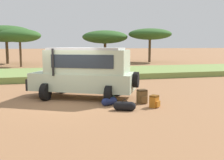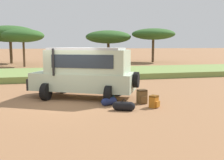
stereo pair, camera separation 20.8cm
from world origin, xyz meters
The scene contains 12 objects.
ground_plane centered at (0.00, 0.00, 0.00)m, with size 320.00×320.00×0.00m, color #936642.
grass_bank centered at (0.00, 10.16, 0.22)m, with size 120.00×7.00×0.44m.
safari_vehicle centered at (0.99, 0.99, 1.29)m, with size 5.33×3.97×2.44m.
backpack_beside_front_wheel centered at (3.22, -0.85, 0.30)m, with size 0.43×0.45×0.62m.
backpack_cluster_center centered at (3.44, -1.69, 0.25)m, with size 0.46×0.47×0.51m.
backpack_near_rear_wheel centered at (1.90, -0.25, 0.28)m, with size 0.41×0.47×0.57m.
duffel_bag_low_black_case centered at (1.74, -0.80, 0.16)m, with size 0.74×0.51×0.42m.
duffel_bag_soft_canvas centered at (2.09, -1.86, 0.18)m, with size 0.86×0.56×0.45m.
acacia_tree_centre_back centered at (-5.61, 26.54, 4.01)m, with size 7.07×6.30×5.12m.
acacia_tree_right_mid centered at (-3.45, 20.64, 3.60)m, with size 4.78×4.58×4.38m.
acacia_tree_far_right centered at (8.07, 26.76, 3.68)m, with size 6.76×6.16×4.66m.
acacia_tree_distant_right centered at (14.25, 24.44, 4.07)m, with size 6.27×6.24×4.90m.
Camera 1 is at (-0.98, -11.51, 2.59)m, focal length 42.00 mm.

